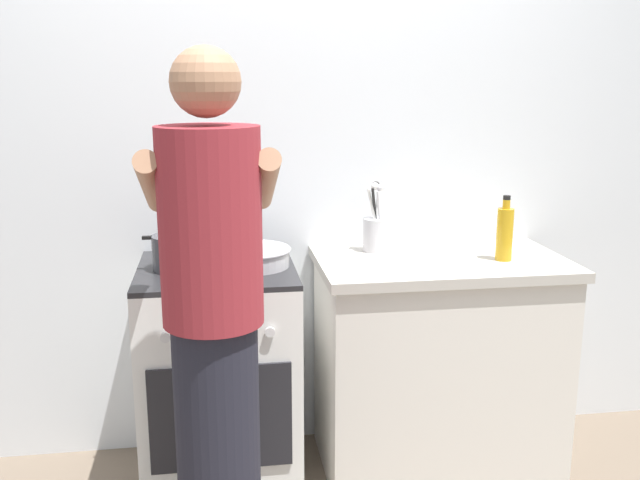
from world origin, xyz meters
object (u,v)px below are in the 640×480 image
pot (178,252)px  mixing_bowl (252,256)px  utensil_crock (375,230)px  person (214,334)px  oil_bottle (505,233)px  stove_range (220,376)px

pot → mixing_bowl: (0.28, 0.01, -0.03)m
mixing_bowl → utensil_crock: utensil_crock is taller
person → mixing_bowl: bearing=76.3°
pot → mixing_bowl: bearing=1.3°
pot → oil_bottle: (1.28, -0.05, 0.04)m
stove_range → pot: pot is taller
pot → utensil_crock: 0.82m
oil_bottle → person: 1.29m
oil_bottle → mixing_bowl: bearing=177.0°
pot → stove_range: bearing=5.0°
pot → mixing_bowl: pot is taller
mixing_bowl → oil_bottle: 1.00m
stove_range → oil_bottle: size_ratio=3.45×
oil_bottle → person: person is taller
stove_range → oil_bottle: bearing=-3.0°
stove_range → person: size_ratio=0.53×
pot → utensil_crock: bearing=12.1°
mixing_bowl → oil_bottle: (1.00, -0.05, 0.07)m
oil_bottle → person: size_ratio=0.15×
stove_range → pot: (-0.14, -0.01, 0.52)m
pot → oil_bottle: oil_bottle is taller
mixing_bowl → oil_bottle: oil_bottle is taller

